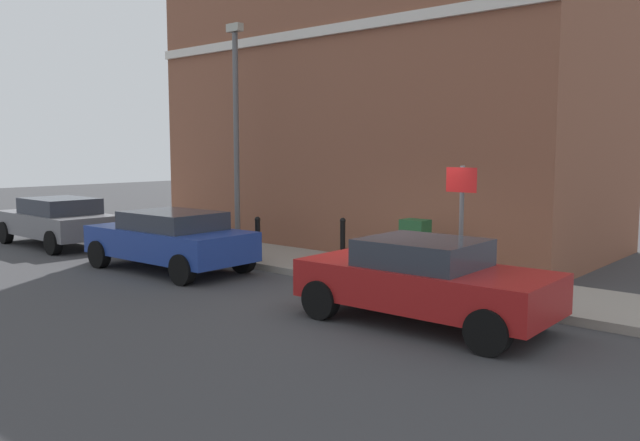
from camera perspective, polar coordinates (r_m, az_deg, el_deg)
ground at (r=11.59m, az=4.53°, el=-7.34°), size 80.00×80.00×0.00m
sidewalk at (r=17.06m, az=-7.75°, el=-2.69°), size 2.33×30.00×0.15m
corner_building at (r=18.86m, az=5.87°, el=13.18°), size 6.18×12.24×9.98m
car_red at (r=10.20m, az=9.25°, el=-5.21°), size 1.92×4.03×1.35m
car_blue at (r=14.87m, az=-13.21°, el=-1.58°), size 2.00×4.17×1.35m
car_grey at (r=19.68m, az=-22.32°, el=0.02°), size 1.96×4.16×1.37m
utility_cabinet at (r=13.42m, az=8.43°, el=-2.54°), size 0.46×0.61×1.15m
bollard_near_cabinet at (r=14.65m, az=2.03°, el=-1.63°), size 0.14×0.14×1.04m
bollard_far_kerb at (r=14.95m, az=-5.56°, el=-1.49°), size 0.14×0.14×1.04m
street_sign at (r=11.68m, az=12.45°, el=0.91°), size 0.08×0.60×2.30m
lamppost at (r=16.64m, az=-7.47°, el=8.25°), size 0.20×0.44×5.72m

